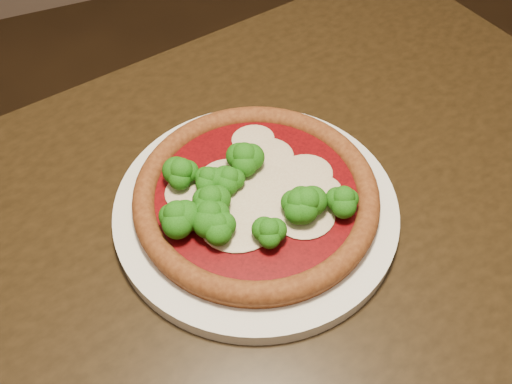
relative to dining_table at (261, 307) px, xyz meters
name	(u,v)px	position (x,y,z in m)	size (l,w,h in m)	color
dining_table	(261,307)	(0.00, 0.00, 0.00)	(1.22, 0.97, 0.75)	black
plate	(256,209)	(0.02, 0.06, 0.12)	(0.32, 0.32, 0.02)	silver
pizza	(253,195)	(0.01, 0.06, 0.14)	(0.27, 0.27, 0.06)	brown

